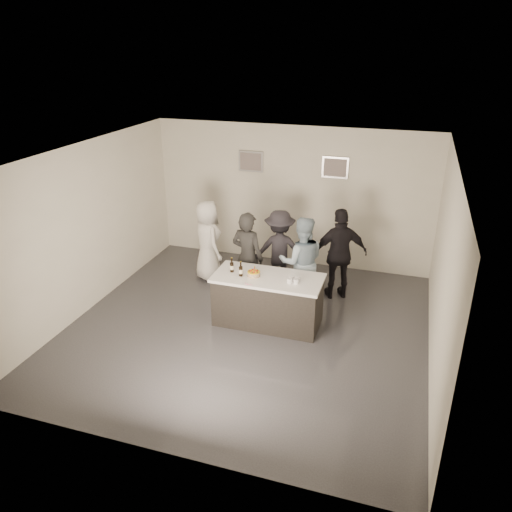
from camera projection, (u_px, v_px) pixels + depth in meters
name	position (u px, v px, depth m)	size (l,w,h in m)	color
floor	(247.00, 328.00, 8.64)	(6.00, 6.00, 0.00)	#3D3D42
ceiling	(246.00, 155.00, 7.44)	(6.00, 6.00, 0.00)	white
wall_back	(291.00, 196.00, 10.66)	(6.00, 0.04, 3.00)	silver
wall_front	(158.00, 349.00, 5.42)	(6.00, 0.04, 3.00)	silver
wall_left	(87.00, 228.00, 8.87)	(0.04, 6.00, 3.00)	silver
wall_right	(443.00, 272.00, 7.20)	(0.04, 6.00, 3.00)	silver
picture_left	(251.00, 161.00, 10.60)	(0.54, 0.04, 0.44)	#B2B2B7
picture_right	(335.00, 167.00, 10.10)	(0.54, 0.04, 0.44)	#B2B2B7
bar_counter	(268.00, 300.00, 8.62)	(1.86, 0.86, 0.90)	white
cake	(254.00, 274.00, 8.44)	(0.22, 0.22, 0.08)	yellow
beer_bottle_a	(232.00, 265.00, 8.56)	(0.07, 0.07, 0.26)	black
beer_bottle_b	(241.00, 269.00, 8.41)	(0.07, 0.07, 0.26)	black
tumbler_cluster	(294.00, 280.00, 8.24)	(0.19, 0.19, 0.08)	#CB9213
candles	(249.00, 284.00, 8.19)	(0.24, 0.08, 0.01)	pink
person_main_black	(248.00, 257.00, 9.24)	(0.64, 0.42, 1.75)	black
person_main_blue	(301.00, 262.00, 9.09)	(0.84, 0.65, 1.72)	#92ACC0
person_guest_left	(208.00, 241.00, 10.12)	(0.82, 0.53, 1.67)	white
person_guest_right	(340.00, 254.00, 9.35)	(1.04, 0.43, 1.78)	black
person_guest_back	(279.00, 250.00, 9.75)	(1.04, 0.60, 1.61)	#27252C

